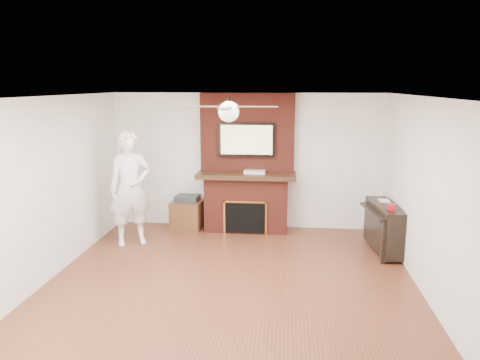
# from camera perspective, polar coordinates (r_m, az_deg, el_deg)

# --- Properties ---
(room_shell) EXTENTS (5.36, 5.86, 2.86)m
(room_shell) POSITION_cam_1_polar(r_m,az_deg,el_deg) (6.00, -1.33, -1.93)
(room_shell) COLOR #562A19
(room_shell) RESTS_ON ground
(fireplace) EXTENTS (1.78, 0.64, 2.50)m
(fireplace) POSITION_cam_1_polar(r_m,az_deg,el_deg) (8.53, 0.83, 0.40)
(fireplace) COLOR maroon
(fireplace) RESTS_ON ground
(tv) EXTENTS (1.00, 0.08, 0.60)m
(tv) POSITION_cam_1_polar(r_m,az_deg,el_deg) (8.38, 0.82, 4.94)
(tv) COLOR black
(tv) RESTS_ON fireplace
(ceiling_fan) EXTENTS (1.21, 1.21, 0.31)m
(ceiling_fan) POSITION_cam_1_polar(r_m,az_deg,el_deg) (5.84, -1.38, 8.44)
(ceiling_fan) COLOR black
(ceiling_fan) RESTS_ON room_shell
(person) EXTENTS (0.84, 0.74, 1.91)m
(person) POSITION_cam_1_polar(r_m,az_deg,el_deg) (7.97, -13.22, -1.00)
(person) COLOR white
(person) RESTS_ON ground
(side_table) EXTENTS (0.59, 0.59, 0.63)m
(side_table) POSITION_cam_1_polar(r_m,az_deg,el_deg) (8.79, -6.40, -4.05)
(side_table) COLOR #4F2B16
(side_table) RESTS_ON ground
(piano) EXTENTS (0.57, 1.22, 0.87)m
(piano) POSITION_cam_1_polar(r_m,az_deg,el_deg) (7.87, 17.25, -5.44)
(piano) COLOR black
(piano) RESTS_ON ground
(cable_box) EXTENTS (0.38, 0.23, 0.05)m
(cable_box) POSITION_cam_1_polar(r_m,az_deg,el_deg) (8.40, 1.80, 1.00)
(cable_box) COLOR silver
(cable_box) RESTS_ON fireplace
(candle_orange) EXTENTS (0.08, 0.08, 0.13)m
(candle_orange) POSITION_cam_1_polar(r_m,az_deg,el_deg) (8.54, -0.17, -6.02)
(candle_orange) COLOR orange
(candle_orange) RESTS_ON ground
(candle_green) EXTENTS (0.07, 0.07, 0.08)m
(candle_green) POSITION_cam_1_polar(r_m,az_deg,el_deg) (8.61, 0.68, -6.05)
(candle_green) COLOR #348339
(candle_green) RESTS_ON ground
(candle_cream) EXTENTS (0.07, 0.07, 0.11)m
(candle_cream) POSITION_cam_1_polar(r_m,az_deg,el_deg) (8.53, 1.87, -6.11)
(candle_cream) COLOR #FAE1C7
(candle_cream) RESTS_ON ground
(candle_blue) EXTENTS (0.06, 0.06, 0.07)m
(candle_blue) POSITION_cam_1_polar(r_m,az_deg,el_deg) (8.53, 1.54, -6.27)
(candle_blue) COLOR navy
(candle_blue) RESTS_ON ground
(candle_cream_extra) EXTENTS (0.07, 0.07, 0.11)m
(candle_cream_extra) POSITION_cam_1_polar(r_m,az_deg,el_deg) (8.57, -1.25, -6.02)
(candle_cream_extra) COLOR #FFCAE2
(candle_cream_extra) RESTS_ON ground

